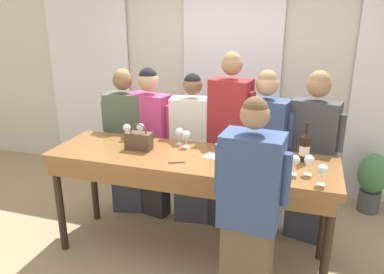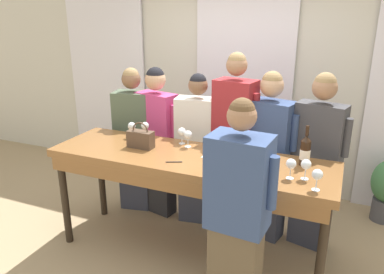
% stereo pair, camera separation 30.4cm
% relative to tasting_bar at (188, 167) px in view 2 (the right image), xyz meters
% --- Properties ---
extents(ground_plane, '(18.00, 18.00, 0.00)m').
position_rel_tasting_bar_xyz_m(ground_plane, '(0.00, 0.02, -0.91)').
color(ground_plane, tan).
extents(wall_back, '(12.00, 0.06, 2.80)m').
position_rel_tasting_bar_xyz_m(wall_back, '(0.00, 1.77, 0.49)').
color(wall_back, beige).
rests_on(wall_back, ground_plane).
extents(curtain_panel_left, '(1.22, 0.03, 2.69)m').
position_rel_tasting_bar_xyz_m(curtain_panel_left, '(-2.02, 1.71, 0.44)').
color(curtain_panel_left, white).
rests_on(curtain_panel_left, ground_plane).
extents(curtain_panel_center, '(1.22, 0.03, 2.69)m').
position_rel_tasting_bar_xyz_m(curtain_panel_center, '(0.00, 1.71, 0.44)').
color(curtain_panel_center, white).
rests_on(curtain_panel_center, ground_plane).
extents(tasting_bar, '(2.53, 0.74, 1.00)m').
position_rel_tasting_bar_xyz_m(tasting_bar, '(0.00, 0.00, 0.00)').
color(tasting_bar, brown).
rests_on(tasting_bar, ground_plane).
extents(wine_bottle, '(0.08, 0.08, 0.34)m').
position_rel_tasting_bar_xyz_m(wine_bottle, '(0.96, 0.20, 0.22)').
color(wine_bottle, black).
rests_on(wine_bottle, tasting_bar).
extents(handbag, '(0.24, 0.11, 0.25)m').
position_rel_tasting_bar_xyz_m(handbag, '(-0.49, 0.04, 0.19)').
color(handbag, brown).
rests_on(handbag, tasting_bar).
extents(wine_glass_front_left, '(0.08, 0.08, 0.16)m').
position_rel_tasting_bar_xyz_m(wine_glass_front_left, '(-0.60, 0.31, 0.22)').
color(wine_glass_front_left, white).
rests_on(wine_glass_front_left, tasting_bar).
extents(wine_glass_front_mid, '(0.08, 0.08, 0.16)m').
position_rel_tasting_bar_xyz_m(wine_glass_front_mid, '(-0.09, 0.22, 0.22)').
color(wine_glass_front_mid, white).
rests_on(wine_glass_front_mid, tasting_bar).
extents(wine_glass_front_right, '(0.08, 0.08, 0.16)m').
position_rel_tasting_bar_xyz_m(wine_glass_front_right, '(1.00, -0.08, 0.22)').
color(wine_glass_front_right, white).
rests_on(wine_glass_front_right, tasting_bar).
extents(wine_glass_center_left, '(0.08, 0.08, 0.16)m').
position_rel_tasting_bar_xyz_m(wine_glass_center_left, '(1.09, -0.23, 0.21)').
color(wine_glass_center_left, white).
rests_on(wine_glass_center_left, tasting_bar).
extents(wine_glass_center_mid, '(0.08, 0.08, 0.16)m').
position_rel_tasting_bar_xyz_m(wine_glass_center_mid, '(-0.18, 0.28, 0.22)').
color(wine_glass_center_mid, white).
rests_on(wine_glass_center_mid, tasting_bar).
extents(wine_glass_center_right, '(0.08, 0.08, 0.16)m').
position_rel_tasting_bar_xyz_m(wine_glass_center_right, '(0.31, 0.04, 0.22)').
color(wine_glass_center_right, white).
rests_on(wine_glass_center_right, tasting_bar).
extents(wine_glass_back_left, '(0.08, 0.08, 0.16)m').
position_rel_tasting_bar_xyz_m(wine_glass_back_left, '(0.42, -0.20, 0.22)').
color(wine_glass_back_left, white).
rests_on(wine_glass_back_left, tasting_bar).
extents(wine_glass_back_mid, '(0.08, 0.08, 0.16)m').
position_rel_tasting_bar_xyz_m(wine_glass_back_mid, '(0.89, -0.11, 0.22)').
color(wine_glass_back_mid, white).
rests_on(wine_glass_back_mid, tasting_bar).
extents(wine_glass_back_right, '(0.08, 0.08, 0.16)m').
position_rel_tasting_bar_xyz_m(wine_glass_back_right, '(0.44, 0.12, 0.22)').
color(wine_glass_back_right, white).
rests_on(wine_glass_back_right, tasting_bar).
extents(wine_glass_near_host, '(0.08, 0.08, 0.16)m').
position_rel_tasting_bar_xyz_m(wine_glass_near_host, '(-0.72, 0.25, 0.22)').
color(wine_glass_near_host, white).
rests_on(wine_glass_near_host, tasting_bar).
extents(napkin, '(0.16, 0.16, 0.00)m').
position_rel_tasting_bar_xyz_m(napkin, '(0.19, 0.08, 0.10)').
color(napkin, white).
rests_on(napkin, tasting_bar).
extents(pen, '(0.13, 0.06, 0.01)m').
position_rel_tasting_bar_xyz_m(pen, '(-0.05, -0.17, 0.10)').
color(pen, black).
rests_on(pen, tasting_bar).
extents(guest_olive_jacket, '(0.51, 0.34, 1.64)m').
position_rel_tasting_bar_xyz_m(guest_olive_jacket, '(-0.93, 0.63, -0.07)').
color(guest_olive_jacket, '#383D51').
rests_on(guest_olive_jacket, ground_plane).
extents(guest_pink_top, '(0.55, 0.30, 1.66)m').
position_rel_tasting_bar_xyz_m(guest_pink_top, '(-0.64, 0.63, -0.04)').
color(guest_pink_top, '#28282D').
rests_on(guest_pink_top, ground_plane).
extents(guest_cream_sweater, '(0.56, 0.30, 1.63)m').
position_rel_tasting_bar_xyz_m(guest_cream_sweater, '(-0.16, 0.63, -0.08)').
color(guest_cream_sweater, '#383D51').
rests_on(guest_cream_sweater, ground_plane).
extents(guest_striped_shirt, '(0.50, 0.32, 1.85)m').
position_rel_tasting_bar_xyz_m(guest_striped_shirt, '(0.23, 0.63, 0.04)').
color(guest_striped_shirt, '#28282D').
rests_on(guest_striped_shirt, ground_plane).
extents(guest_navy_coat, '(0.57, 0.35, 1.69)m').
position_rel_tasting_bar_xyz_m(guest_navy_coat, '(0.57, 0.63, -0.04)').
color(guest_navy_coat, '#383D51').
rests_on(guest_navy_coat, ground_plane).
extents(guest_beige_cap, '(0.54, 0.30, 1.71)m').
position_rel_tasting_bar_xyz_m(guest_beige_cap, '(1.03, 0.63, -0.01)').
color(guest_beige_cap, '#383D51').
rests_on(guest_beige_cap, ground_plane).
extents(host_pouring, '(0.52, 0.30, 1.71)m').
position_rel_tasting_bar_xyz_m(host_pouring, '(0.63, -0.61, -0.04)').
color(host_pouring, brown).
rests_on(host_pouring, ground_plane).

